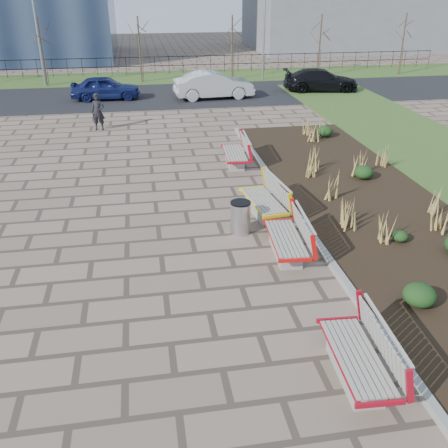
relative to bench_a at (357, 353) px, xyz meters
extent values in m
plane|color=#7C6555|center=(-3.00, 1.37, -0.50)|extent=(120.00, 120.00, 0.00)
cube|color=black|center=(3.25, 6.37, -0.45)|extent=(4.50, 18.00, 0.10)
cube|color=gray|center=(0.92, 6.37, -0.42)|extent=(0.16, 18.00, 0.15)
cube|color=#33511E|center=(-3.00, 29.37, -0.48)|extent=(80.00, 5.00, 0.04)
cube|color=black|center=(-3.00, 23.37, -0.49)|extent=(80.00, 7.00, 0.02)
cylinder|color=#B2B2B7|center=(-0.86, 5.59, -0.07)|extent=(0.52, 0.52, 0.87)
imported|color=black|center=(-5.10, 16.58, 0.31)|extent=(0.65, 0.48, 1.61)
imported|color=navy|center=(-5.07, 22.91, 0.16)|extent=(3.76, 1.52, 1.28)
imported|color=#ABAFB3|center=(0.93, 22.20, 0.25)|extent=(4.54, 1.85, 1.46)
imported|color=black|center=(7.55, 23.17, 0.16)|extent=(4.63, 2.39, 1.28)
camera|label=1|loc=(-3.25, -6.01, 5.57)|focal=40.00mm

